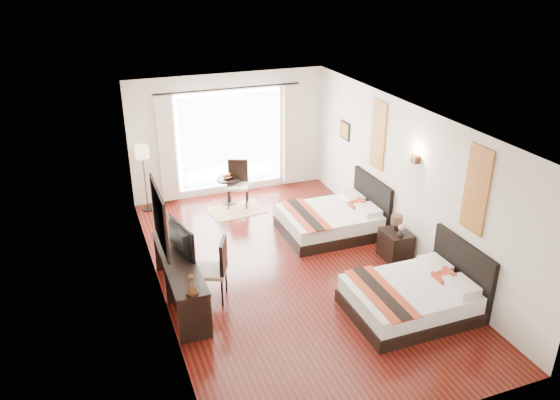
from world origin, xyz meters
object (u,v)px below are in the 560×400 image
object	(u,v)px
table_lamp	(397,221)
vase	(400,236)
television	(176,239)
bed_near	(414,297)
side_table	(229,191)
fruit_bowl	(228,177)
console_desk	(180,281)
bed_far	(333,220)
nightstand	(395,245)
window_chair	(238,192)
desk_chair	(213,280)
floor_lamp	(142,156)

from	to	relation	value
table_lamp	vase	world-z (taller)	table_lamp
vase	television	size ratio (longest dim) A/B	0.14
bed_near	side_table	distance (m)	5.23
television	fruit_bowl	size ratio (longest dim) A/B	4.05
console_desk	bed_far	bearing A→B (deg)	21.19
nightstand	television	size ratio (longest dim) A/B	0.64
vase	television	world-z (taller)	television
vase	television	xyz separation A→B (m)	(-3.89, 0.44, 0.45)
table_lamp	television	xyz separation A→B (m)	(-3.96, 0.18, 0.28)
bed_near	bed_far	size ratio (longest dim) A/B	0.99
window_chair	side_table	bearing A→B (deg)	-116.57
table_lamp	nightstand	bearing A→B (deg)	-109.14
side_table	desk_chair	bearing A→B (deg)	-109.79
vase	fruit_bowl	xyz separation A→B (m)	(-2.16, 3.62, 0.07)
vase	desk_chair	bearing A→B (deg)	177.76
bed_far	desk_chair	world-z (taller)	bed_far
table_lamp	vase	bearing A→B (deg)	-104.39
desk_chair	side_table	bearing A→B (deg)	-85.78
television	window_chair	bearing A→B (deg)	-45.56
vase	floor_lamp	bearing A→B (deg)	135.06
television	window_chair	world-z (taller)	television
bed_far	fruit_bowl	size ratio (longest dim) A/B	8.69
vase	console_desk	size ratio (longest dim) A/B	0.06
table_lamp	console_desk	distance (m)	3.99
desk_chair	television	bearing A→B (deg)	-8.39
console_desk	television	size ratio (longest dim) A/B	2.46
floor_lamp	fruit_bowl	distance (m)	1.89
bed_far	desk_chair	xyz separation A→B (m)	(-2.83, -1.39, 0.04)
console_desk	television	xyz separation A→B (m)	(0.02, 0.21, 0.63)
window_chair	floor_lamp	bearing A→B (deg)	-82.58
bed_near	nightstand	xyz separation A→B (m)	(0.61, 1.54, -0.01)
table_lamp	fruit_bowl	distance (m)	4.03
table_lamp	floor_lamp	xyz separation A→B (m)	(-3.99, 3.65, 0.52)
vase	television	bearing A→B (deg)	173.57
console_desk	floor_lamp	size ratio (longest dim) A/B	1.48
bed_far	side_table	distance (m)	2.63
bed_near	console_desk	distance (m)	3.70
vase	window_chair	xyz separation A→B (m)	(-1.99, 3.45, -0.25)
nightstand	window_chair	bearing A→B (deg)	121.81
bed_near	fruit_bowl	size ratio (longest dim) A/B	8.64
bed_near	console_desk	size ratio (longest dim) A/B	0.87
console_desk	table_lamp	bearing A→B (deg)	0.47
floor_lamp	vase	bearing A→B (deg)	-44.94
television	fruit_bowl	world-z (taller)	television
floor_lamp	window_chair	world-z (taller)	floor_lamp
nightstand	desk_chair	world-z (taller)	desk_chair
television	nightstand	bearing A→B (deg)	-107.02
floor_lamp	console_desk	bearing A→B (deg)	-89.84
console_desk	window_chair	bearing A→B (deg)	59.16
floor_lamp	fruit_bowl	bearing A→B (deg)	-9.47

